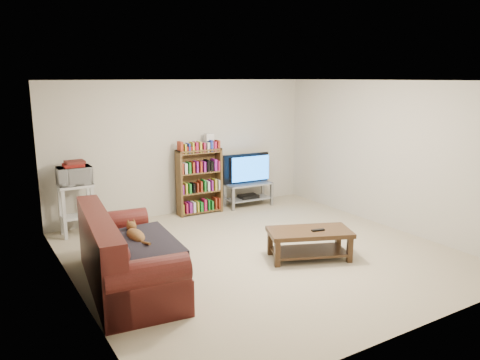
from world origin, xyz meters
TOP-DOWN VIEW (x-y plane):
  - floor at (0.00, 0.00)m, footprint 5.00×5.00m
  - ceiling at (0.00, 0.00)m, footprint 5.00×5.00m
  - wall_back at (0.00, 2.50)m, footprint 5.00×0.00m
  - wall_front at (0.00, -2.50)m, footprint 5.00×0.00m
  - wall_left at (-2.50, 0.00)m, footprint 0.00×5.00m
  - wall_right at (2.50, 0.00)m, footprint 0.00×5.00m
  - sofa at (-2.00, -0.04)m, footprint 1.16×2.20m
  - blanket at (-1.84, -0.21)m, footprint 0.86×1.09m
  - cat at (-1.81, -0.02)m, footprint 0.30×0.60m
  - coffee_table at (0.46, -0.50)m, footprint 1.25×0.95m
  - remote at (0.54, -0.59)m, footprint 0.19×0.09m
  - tv_stand at (1.19, 2.21)m, footprint 0.93×0.46m
  - television at (1.19, 2.21)m, footprint 0.98×0.19m
  - dvd_player at (1.19, 2.21)m, footprint 0.38×0.27m
  - bookshelf at (0.16, 2.25)m, footprint 0.83×0.28m
  - shelf_clutter at (0.26, 2.26)m, footprint 0.61×0.19m
  - microwave_stand at (-2.02, 2.17)m, footprint 0.52×0.38m
  - microwave at (-2.02, 2.17)m, footprint 0.51×0.35m
  - game_boxes at (-2.02, 2.17)m, footprint 0.30×0.27m

SIDE VIEW (x-z plane):
  - floor at x=0.00m, z-range 0.00..0.00m
  - dvd_player at x=1.19m, z-range 0.16..0.22m
  - coffee_table at x=0.46m, z-range 0.08..0.49m
  - tv_stand at x=1.19m, z-range 0.08..0.53m
  - sofa at x=-2.00m, z-range -0.13..0.77m
  - remote at x=0.54m, z-range 0.41..0.43m
  - microwave_stand at x=-2.02m, z-range 0.11..0.93m
  - blanket at x=-1.84m, z-range 0.44..0.62m
  - cat at x=-1.81m, z-range 0.51..0.68m
  - bookshelf at x=0.16m, z-range 0.02..1.21m
  - television at x=1.19m, z-range 0.45..1.01m
  - microwave at x=-2.02m, z-range 0.82..1.10m
  - game_boxes at x=-2.02m, z-range 1.10..1.15m
  - wall_back at x=0.00m, z-range -1.30..3.70m
  - wall_front at x=0.00m, z-range -1.30..3.70m
  - wall_left at x=-2.50m, z-range -1.30..3.70m
  - wall_right at x=2.50m, z-range -1.30..3.70m
  - shelf_clutter at x=0.26m, z-range 1.15..1.43m
  - ceiling at x=0.00m, z-range 2.40..2.40m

